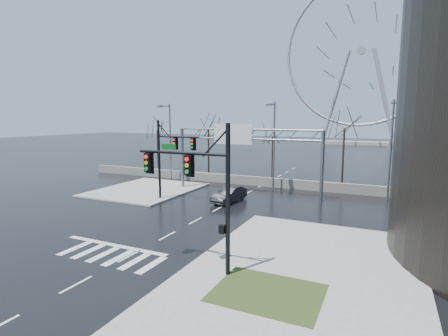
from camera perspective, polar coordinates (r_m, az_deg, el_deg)
The scene contains 18 objects.
ground at distance 25.36m, azimuth -9.23°, elevation -10.88°, with size 260.00×260.00×0.00m, color black.
sidewalk_right_ext at distance 23.49m, azimuth 14.93°, elevation -12.44°, with size 12.00×10.00×0.15m, color gray.
sidewalk_far at distance 40.99m, azimuth -12.51°, elevation -3.47°, with size 10.00×12.00×0.15m, color gray.
grass_strip at distance 17.43m, azimuth 7.11°, elevation -19.54°, with size 5.00×4.00×0.02m, color #283817.
barrier_wall at distance 42.70m, azimuth 6.05°, elevation -2.20°, with size 52.00×0.50×1.10m, color slate.
signal_mast_near at distance 18.16m, azimuth -3.33°, elevation -2.53°, with size 5.52×0.41×8.00m.
signal_mast_far at distance 34.86m, azimuth -9.09°, elevation 2.50°, with size 4.72×0.41×8.00m.
sign_gantry at distance 37.53m, azimuth 3.08°, elevation 3.53°, with size 16.36×0.40×7.60m.
streetlight_left at distance 45.81m, azimuth -9.02°, elevation 5.18°, with size 0.50×2.55×10.00m.
streetlight_mid at distance 39.70m, azimuth 8.03°, elevation 4.74°, with size 0.50×2.55×10.00m.
streetlight_right at distance 37.95m, azimuth 25.65°, elevation 3.85°, with size 0.50×2.55×10.00m.
tree_far_left at distance 54.04m, azimuth -10.83°, elevation 5.25°, with size 3.50×3.50×7.00m.
tree_left at distance 48.84m, azimuth -2.56°, elevation 5.56°, with size 3.75×3.75×7.50m.
tree_center at distance 46.38m, azimuth 7.96°, elevation 4.35°, with size 3.25×3.25×6.50m.
tree_right at distance 43.51m, azimuth 19.03°, elevation 5.11°, with size 3.90×3.90×7.80m.
tree_far_right at distance 43.93m, azimuth 29.49°, elevation 3.47°, with size 3.40×3.40×6.80m.
ferris_wheel at distance 116.42m, azimuth 21.47°, elevation 16.53°, with size 45.00×6.00×50.91m.
car at distance 34.48m, azimuth 0.87°, elevation -4.33°, with size 1.60×4.58×1.51m, color black.
Camera 1 is at (13.65, -19.71, 8.27)m, focal length 28.00 mm.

